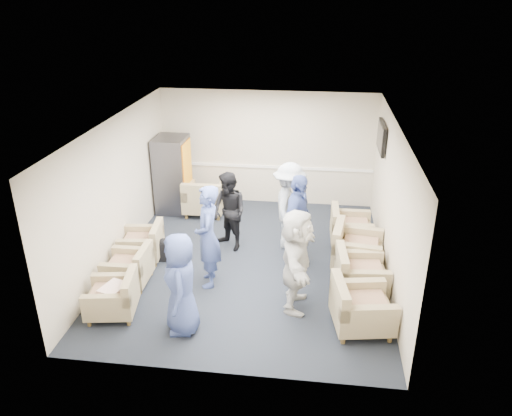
# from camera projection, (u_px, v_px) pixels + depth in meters

# --- Properties ---
(floor) EXTENTS (6.00, 6.00, 0.00)m
(floor) POSITION_uv_depth(u_px,v_px,m) (250.00, 263.00, 9.52)
(floor) COLOR black
(floor) RESTS_ON ground
(ceiling) EXTENTS (6.00, 6.00, 0.00)m
(ceiling) POSITION_uv_depth(u_px,v_px,m) (249.00, 124.00, 8.43)
(ceiling) COLOR silver
(ceiling) RESTS_ON back_wall
(back_wall) EXTENTS (5.00, 0.02, 2.70)m
(back_wall) POSITION_uv_depth(u_px,v_px,m) (267.00, 148.00, 11.69)
(back_wall) COLOR beige
(back_wall) RESTS_ON floor
(front_wall) EXTENTS (5.00, 0.02, 2.70)m
(front_wall) POSITION_uv_depth(u_px,v_px,m) (217.00, 289.00, 6.26)
(front_wall) COLOR beige
(front_wall) RESTS_ON floor
(left_wall) EXTENTS (0.02, 6.00, 2.70)m
(left_wall) POSITION_uv_depth(u_px,v_px,m) (117.00, 191.00, 9.27)
(left_wall) COLOR beige
(left_wall) RESTS_ON floor
(right_wall) EXTENTS (0.02, 6.00, 2.70)m
(right_wall) POSITION_uv_depth(u_px,v_px,m) (392.00, 205.00, 8.69)
(right_wall) COLOR beige
(right_wall) RESTS_ON floor
(chair_rail) EXTENTS (4.98, 0.04, 0.06)m
(chair_rail) POSITION_uv_depth(u_px,v_px,m) (267.00, 167.00, 11.86)
(chair_rail) COLOR white
(chair_rail) RESTS_ON back_wall
(tv) EXTENTS (0.10, 1.00, 0.58)m
(tv) POSITION_uv_depth(u_px,v_px,m) (381.00, 137.00, 10.04)
(tv) COLOR black
(tv) RESTS_ON right_wall
(armchair_left_near) EXTENTS (0.86, 0.86, 0.60)m
(armchair_left_near) POSITION_uv_depth(u_px,v_px,m) (115.00, 298.00, 7.92)
(armchair_left_near) COLOR #988762
(armchair_left_near) RESTS_ON floor
(armchair_left_mid) EXTENTS (0.76, 0.76, 0.60)m
(armchair_left_mid) POSITION_uv_depth(u_px,v_px,m) (131.00, 268.00, 8.75)
(armchair_left_mid) COLOR #988762
(armchair_left_mid) RESTS_ON floor
(armchair_left_far) EXTENTS (0.83, 0.83, 0.61)m
(armchair_left_far) POSITION_uv_depth(u_px,v_px,m) (144.00, 244.00, 9.56)
(armchair_left_far) COLOR #988762
(armchair_left_far) RESTS_ON floor
(armchair_right_near) EXTENTS (1.00, 1.00, 0.69)m
(armchair_right_near) POSITION_uv_depth(u_px,v_px,m) (358.00, 309.00, 7.57)
(armchair_right_near) COLOR #988762
(armchair_right_near) RESTS_ON floor
(armchair_right_midnear) EXTENTS (0.90, 0.90, 0.67)m
(armchair_right_midnear) POSITION_uv_depth(u_px,v_px,m) (358.00, 275.00, 8.49)
(armchair_right_midnear) COLOR #988762
(armchair_right_midnear) RESTS_ON floor
(armchair_right_midfar) EXTENTS (0.99, 0.99, 0.71)m
(armchair_right_midfar) POSITION_uv_depth(u_px,v_px,m) (354.00, 249.00, 9.27)
(armchair_right_midfar) COLOR #988762
(armchair_right_midfar) RESTS_ON floor
(armchair_right_far) EXTENTS (0.83, 0.83, 0.65)m
(armchair_right_far) POSITION_uv_depth(u_px,v_px,m) (348.00, 229.00, 10.12)
(armchair_right_far) COLOR #988762
(armchair_right_far) RESTS_ON floor
(armchair_corner) EXTENTS (0.93, 0.93, 0.72)m
(armchair_corner) POSITION_uv_depth(u_px,v_px,m) (204.00, 199.00, 11.43)
(armchair_corner) COLOR #988762
(armchair_corner) RESTS_ON floor
(vending_machine) EXTENTS (0.71, 0.83, 1.76)m
(vending_machine) POSITION_uv_depth(u_px,v_px,m) (173.00, 174.00, 11.44)
(vending_machine) COLOR #4F4F57
(vending_machine) RESTS_ON floor
(backpack) EXTENTS (0.28, 0.21, 0.46)m
(backpack) POSITION_uv_depth(u_px,v_px,m) (164.00, 249.00, 9.53)
(backpack) COLOR black
(backpack) RESTS_ON floor
(pillow) EXTENTS (0.43, 0.50, 0.12)m
(pillow) POSITION_uv_depth(u_px,v_px,m) (113.00, 290.00, 7.85)
(pillow) COLOR white
(pillow) RESTS_ON armchair_left_near
(person_front_left) EXTENTS (0.67, 0.88, 1.62)m
(person_front_left) POSITION_uv_depth(u_px,v_px,m) (181.00, 284.00, 7.36)
(person_front_left) COLOR #3D4F93
(person_front_left) RESTS_ON floor
(person_mid_left) EXTENTS (0.57, 0.75, 1.84)m
(person_mid_left) POSITION_uv_depth(u_px,v_px,m) (208.00, 237.00, 8.51)
(person_mid_left) COLOR #3D4F93
(person_mid_left) RESTS_ON floor
(person_back_left) EXTENTS (0.98, 0.96, 1.58)m
(person_back_left) POSITION_uv_depth(u_px,v_px,m) (229.00, 212.00, 9.76)
(person_back_left) COLOR black
(person_back_left) RESTS_ON floor
(person_back_right) EXTENTS (0.69, 1.16, 1.77)m
(person_back_right) POSITION_uv_depth(u_px,v_px,m) (289.00, 206.00, 9.78)
(person_back_right) COLOR beige
(person_back_right) RESTS_ON floor
(person_mid_right) EXTENTS (0.73, 1.15, 1.82)m
(person_mid_right) POSITION_uv_depth(u_px,v_px,m) (297.00, 223.00, 9.03)
(person_mid_right) COLOR #3D4F93
(person_mid_right) RESTS_ON floor
(person_front_right) EXTENTS (0.56, 1.62, 1.73)m
(person_front_right) POSITION_uv_depth(u_px,v_px,m) (297.00, 260.00, 7.88)
(person_front_right) COLOR silver
(person_front_right) RESTS_ON floor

